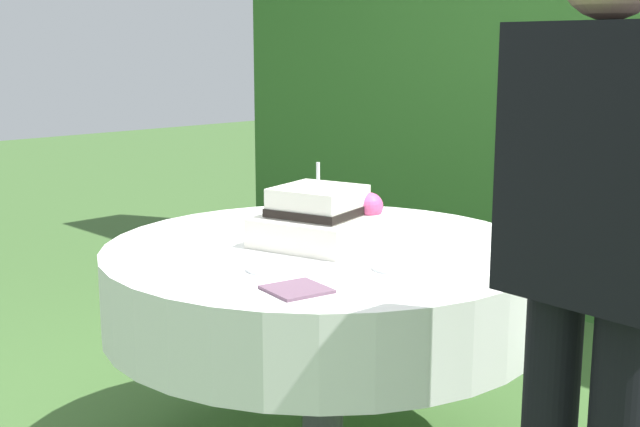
{
  "coord_description": "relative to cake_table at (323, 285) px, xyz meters",
  "views": [
    {
      "loc": [
        1.83,
        -1.78,
        1.36
      ],
      "look_at": [
        -0.01,
        -0.0,
        0.84
      ],
      "focal_mm": 47.2,
      "sensor_mm": 36.0,
      "label": 1
    }
  ],
  "objects": [
    {
      "name": "serving_plate_near",
      "position": [
        0.11,
        -0.32,
        0.13
      ],
      "size": [
        0.12,
        0.12,
        0.01
      ],
      "primitive_type": "cylinder",
      "color": "white",
      "rests_on": "cake_table"
    },
    {
      "name": "wedding_cake",
      "position": [
        -0.02,
        0.0,
        0.21
      ],
      "size": [
        0.4,
        0.4,
        0.26
      ],
      "color": "white",
      "rests_on": "cake_table"
    },
    {
      "name": "cake_table",
      "position": [
        0.0,
        0.0,
        0.0
      ],
      "size": [
        1.37,
        1.37,
        0.74
      ],
      "color": "#4C4C51",
      "rests_on": "ground_plane"
    },
    {
      "name": "serving_plate_far",
      "position": [
        0.35,
        -0.05,
        0.13
      ],
      "size": [
        0.14,
        0.14,
        0.01
      ],
      "primitive_type": "cylinder",
      "color": "white",
      "rests_on": "cake_table"
    },
    {
      "name": "standing_person",
      "position": [
        1.03,
        -0.25,
        0.32
      ],
      "size": [
        0.37,
        0.22,
        1.6
      ],
      "color": "black",
      "rests_on": "ground_plane"
    },
    {
      "name": "napkin_stack",
      "position": [
        0.31,
        -0.39,
        0.13
      ],
      "size": [
        0.17,
        0.17,
        0.01
      ],
      "primitive_type": "cube",
      "rotation": [
        0.0,
        0.0,
        -0.19
      ],
      "color": "#6B4C60",
      "rests_on": "cake_table"
    }
  ]
}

